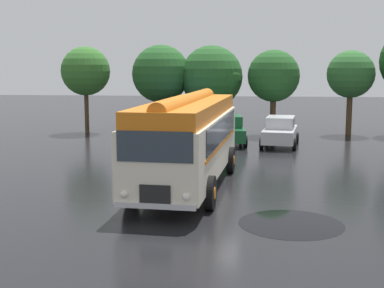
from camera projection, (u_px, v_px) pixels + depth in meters
ground_plane at (205, 189)px, 19.74m from camera, size 120.00×120.00×0.00m
vintage_bus at (188, 137)px, 19.83m from camera, size 3.41×10.27×3.49m
car_near_left at (228, 130)px, 30.84m from camera, size 2.28×4.35×1.66m
car_mid_left at (280, 131)px, 30.08m from camera, size 2.39×4.40×1.66m
box_van at (180, 120)px, 31.23m from camera, size 2.37×5.79×2.50m
tree_far_left at (86, 70)px, 35.37m from camera, size 3.24×3.24×5.76m
tree_left_of_centre at (160, 73)px, 35.49m from camera, size 3.83×3.83×5.88m
tree_centre at (213, 78)px, 35.13m from camera, size 4.10×4.10×5.83m
tree_right_of_centre at (275, 77)px, 34.10m from camera, size 3.33×3.33×5.52m
tree_far_right at (352, 73)px, 34.30m from camera, size 3.06×3.06×5.49m
puddle_patch at (291, 224)px, 15.36m from camera, size 3.03×3.03×0.01m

